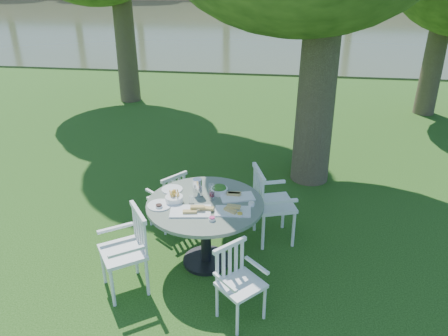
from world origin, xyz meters
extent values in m
plane|color=#12360B|center=(0.00, 0.00, 0.00)|extent=(140.00, 140.00, 0.00)
cylinder|color=black|center=(-0.10, -0.67, 0.02)|extent=(0.56, 0.56, 0.04)
cylinder|color=black|center=(-0.10, -0.67, 0.41)|extent=(0.12, 0.12, 0.74)
cylinder|color=#616D5B|center=(-0.10, -0.67, 0.80)|extent=(1.33, 1.33, 0.04)
cylinder|color=white|center=(0.93, -0.20, 0.25)|extent=(0.04, 0.04, 0.49)
cylinder|color=white|center=(0.80, 0.21, 0.25)|extent=(0.04, 0.04, 0.49)
cylinder|color=white|center=(0.56, -0.32, 0.25)|extent=(0.04, 0.04, 0.49)
cylinder|color=white|center=(0.42, 0.09, 0.25)|extent=(0.04, 0.04, 0.49)
cube|color=white|center=(0.68, -0.06, 0.51)|extent=(0.59, 0.62, 0.04)
cube|color=white|center=(0.47, -0.12, 0.74)|extent=(0.20, 0.49, 0.50)
cylinder|color=white|center=(-0.77, 0.31, 0.20)|extent=(0.03, 0.03, 0.40)
cylinder|color=white|center=(-0.99, 0.03, 0.20)|extent=(0.03, 0.03, 0.40)
cylinder|color=white|center=(-0.51, 0.11, 0.20)|extent=(0.03, 0.03, 0.40)
cylinder|color=white|center=(-0.73, -0.17, 0.20)|extent=(0.03, 0.03, 0.40)
cube|color=white|center=(-0.75, 0.07, 0.42)|extent=(0.55, 0.55, 0.04)
cube|color=white|center=(-0.61, -0.04, 0.61)|extent=(0.28, 0.34, 0.41)
cylinder|color=white|center=(-1.16, -1.19, 0.23)|extent=(0.04, 0.04, 0.46)
cylinder|color=white|center=(-0.92, -1.53, 0.23)|extent=(0.04, 0.04, 0.46)
cylinder|color=white|center=(-0.86, -0.98, 0.23)|extent=(0.04, 0.04, 0.46)
cylinder|color=white|center=(-0.62, -1.32, 0.23)|extent=(0.04, 0.04, 0.46)
cube|color=white|center=(-0.89, -1.26, 0.49)|extent=(0.63, 0.64, 0.04)
cube|color=white|center=(-0.72, -1.14, 0.70)|extent=(0.31, 0.41, 0.48)
cylinder|color=white|center=(0.39, -1.76, 0.20)|extent=(0.03, 0.03, 0.40)
cylinder|color=white|center=(0.64, -1.50, 0.20)|extent=(0.03, 0.03, 0.40)
cylinder|color=white|center=(0.17, -1.54, 0.20)|extent=(0.03, 0.03, 0.40)
cylinder|color=white|center=(0.41, -1.28, 0.20)|extent=(0.03, 0.03, 0.40)
cube|color=white|center=(0.40, -1.52, 0.41)|extent=(0.55, 0.55, 0.04)
cube|color=white|center=(0.28, -1.40, 0.60)|extent=(0.31, 0.32, 0.40)
cube|color=white|center=(-0.22, -0.89, 0.82)|extent=(0.47, 0.32, 0.02)
cube|color=white|center=(0.24, -0.82, 0.82)|extent=(0.41, 0.26, 0.02)
cube|color=white|center=(0.25, -0.51, 0.82)|extent=(0.43, 0.33, 0.02)
cylinder|color=white|center=(-0.59, -0.80, 0.82)|extent=(0.27, 0.27, 0.01)
cylinder|color=white|center=(-0.54, -0.42, 0.82)|extent=(0.25, 0.25, 0.01)
cylinder|color=white|center=(-0.44, -0.71, 0.86)|extent=(0.20, 0.20, 0.08)
cylinder|color=white|center=(0.03, -0.42, 0.85)|extent=(0.20, 0.20, 0.07)
cylinder|color=silver|center=(-0.21, -0.52, 0.92)|extent=(0.11, 0.11, 0.21)
cylinder|color=white|center=(-0.03, -0.59, 0.91)|extent=(0.07, 0.07, 0.20)
cylinder|color=white|center=(-0.18, -0.52, 0.87)|extent=(0.07, 0.07, 0.11)
cylinder|color=white|center=(-0.24, -0.72, 0.87)|extent=(0.06, 0.06, 0.10)
cylinder|color=white|center=(0.04, -1.03, 0.83)|extent=(0.07, 0.07, 0.03)
cylinder|color=white|center=(0.32, -0.90, 0.83)|extent=(0.07, 0.07, 0.03)
cylinder|color=white|center=(0.42, -0.66, 0.83)|extent=(0.07, 0.07, 0.03)
cylinder|color=white|center=(-0.58, -0.86, 0.83)|extent=(0.08, 0.08, 0.03)
cube|color=#353E24|center=(0.00, 23.00, 0.00)|extent=(100.00, 28.00, 0.12)
camera|label=1|loc=(0.69, -4.88, 3.27)|focal=35.00mm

